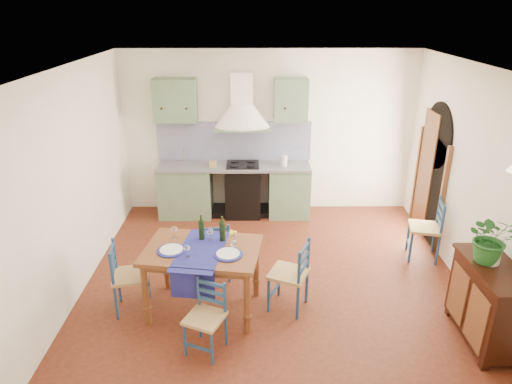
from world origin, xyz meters
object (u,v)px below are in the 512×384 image
dining_table (203,256)px  chair_near (206,317)px  sideboard (489,301)px  potted_plant (492,238)px

dining_table → chair_near: (0.10, -0.69, -0.33)m
dining_table → sideboard: 3.18m
dining_table → sideboard: (3.12, -0.57, -0.24)m
sideboard → potted_plant: (-0.05, 0.12, 0.70)m
dining_table → chair_near: size_ratio=1.79×
dining_table → sideboard: size_ratio=1.37×
chair_near → sideboard: (3.03, 0.13, 0.09)m
potted_plant → chair_near: bearing=-175.3°
chair_near → sideboard: bearing=2.4°
chair_near → sideboard: sideboard is taller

